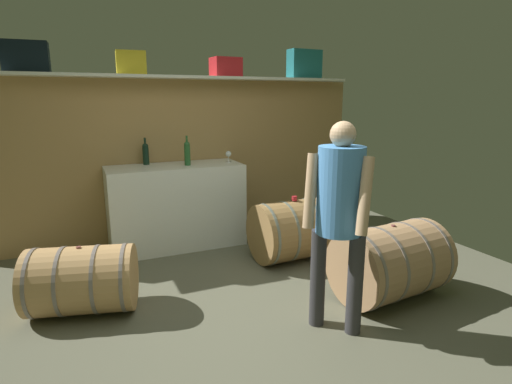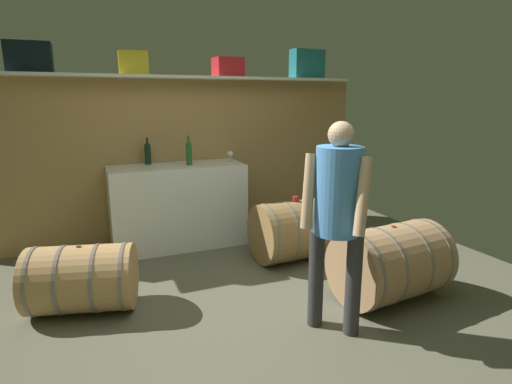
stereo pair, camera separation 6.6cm
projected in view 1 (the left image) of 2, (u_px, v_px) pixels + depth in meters
ground_plane at (233, 291)px, 3.74m from camera, size 5.82×7.78×0.02m
back_wall_panel at (182, 160)px, 5.05m from camera, size 4.62×0.10×1.92m
high_shelf_board at (182, 77)px, 4.70m from camera, size 4.25×0.40×0.03m
toolcase_black at (26, 57)px, 4.04m from camera, size 0.43×0.24×0.30m
toolcase_yellow at (131, 63)px, 4.44m from camera, size 0.32×0.26×0.25m
toolcase_red at (226, 67)px, 4.88m from camera, size 0.34×0.28×0.22m
toolcase_teal at (304, 64)px, 5.29m from camera, size 0.44×0.21×0.36m
work_cabinet at (176, 206)px, 4.76m from camera, size 1.52×0.61×0.96m
wine_bottle_dark at (146, 153)px, 4.69m from camera, size 0.07×0.07×0.31m
wine_bottle_green at (187, 153)px, 4.64m from camera, size 0.07×0.07×0.34m
wine_glass at (228, 154)px, 4.88m from camera, size 0.07×0.07×0.13m
wine_barrel_near at (295, 230)px, 4.41m from camera, size 0.90×0.68×0.65m
wine_barrel_far at (82, 280)px, 3.29m from camera, size 0.93×0.74×0.56m
wine_barrel_flank at (390, 262)px, 3.53m from camera, size 0.97×0.73×0.66m
tasting_cup at (294, 198)px, 4.32m from camera, size 0.06×0.06×0.05m
winemaker_pouring at (339, 207)px, 2.90m from camera, size 0.45×0.47×1.56m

